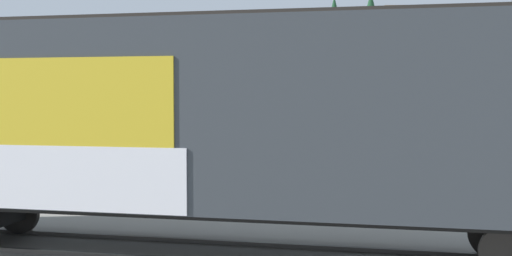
# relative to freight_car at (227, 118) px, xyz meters

# --- Properties ---
(ground_plane) EXTENTS (260.00, 260.00, 0.00)m
(ground_plane) POSITION_rel_freight_car_xyz_m (-0.02, 0.00, -2.54)
(ground_plane) COLOR gray
(track) EXTENTS (60.02, 3.85, 0.08)m
(track) POSITION_rel_freight_car_xyz_m (-1.23, 0.04, -2.50)
(track) COLOR #4C4742
(track) RESTS_ON ground_plane
(freight_car) EXTENTS (16.35, 3.56, 4.48)m
(freight_car) POSITION_rel_freight_car_xyz_m (0.00, 0.00, 0.00)
(freight_car) COLOR #33383D
(freight_car) RESTS_ON ground_plane
(hillside) EXTENTS (120.43, 39.00, 13.41)m
(hillside) POSITION_rel_freight_car_xyz_m (0.03, 64.26, 1.87)
(hillside) COLOR slate
(hillside) RESTS_ON ground_plane
(parked_car_tan) EXTENTS (4.19, 1.94, 1.67)m
(parked_car_tan) POSITION_rel_freight_car_xyz_m (-3.17, 5.89, -1.69)
(parked_car_tan) COLOR #9E8966
(parked_car_tan) RESTS_ON ground_plane
(parked_car_silver) EXTENTS (4.59, 2.34, 1.67)m
(parked_car_silver) POSITION_rel_freight_car_xyz_m (2.78, 6.34, -1.69)
(parked_car_silver) COLOR #B7BABF
(parked_car_silver) RESTS_ON ground_plane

